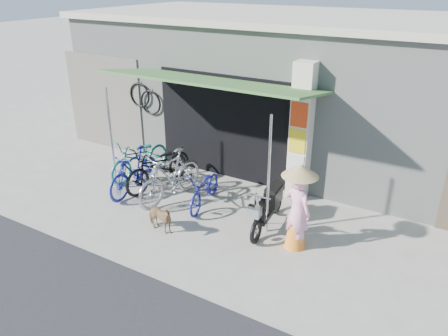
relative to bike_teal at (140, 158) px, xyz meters
The scene contains 13 objects.
ground 3.26m from the bike_teal, 27.54° to the right, with size 80.00×80.00×0.00m, color #AAA399.
bicycle_shop 4.79m from the bike_teal, 51.56° to the left, with size 12.30×5.30×3.66m.
shop_pillar 3.96m from the bike_teal, 14.42° to the left, with size 0.42×0.44×3.00m.
awning 2.82m from the bike_teal, ahead, with size 4.60×1.88×2.72m.
neighbour_left 2.54m from the bike_teal, 152.82° to the left, with size 2.60×0.06×2.60m, color #6B665B.
bike_teal is the anchor object (origin of this frame).
bike_blue 0.88m from the bike_teal, 58.25° to the right, with size 0.48×1.71×1.03m, color navy.
bike_black 0.81m from the bike_teal, 16.94° to the right, with size 0.68×1.96×1.03m, color black.
bike_silver 1.52m from the bike_teal, 24.06° to the right, with size 0.53×1.89×1.13m, color #B3B2B7.
bike_navy 2.23m from the bike_teal, 12.18° to the right, with size 0.53×1.53×0.80m, color navy.
street_dog 2.68m from the bike_teal, 42.10° to the right, with size 0.32×0.69×0.59m, color tan.
moped 3.74m from the bike_teal, ahead, with size 0.49×1.71×0.97m.
nun 4.55m from the bike_teal, 12.02° to the right, with size 0.64×0.64×1.64m.
Camera 1 is at (3.88, -5.91, 4.58)m, focal length 35.00 mm.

